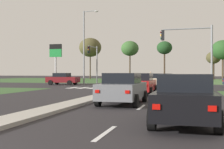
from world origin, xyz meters
The scene contains 33 objects.
ground_plane centered at (0.00, 30.00, 0.00)m, with size 200.00×200.00×0.00m, color #282628.
grass_verge_far_left centered at (-25.50, 54.50, 0.00)m, with size 35.00×35.00×0.01m, color #385B2D.
median_island_near centered at (0.00, 11.00, 0.07)m, with size 1.20×22.00×0.14m, color #ADA89E.
median_island_far centered at (0.00, 55.00, 0.07)m, with size 1.20×36.00×0.14m, color gray.
lane_dash_near centered at (3.50, 3.65, 0.01)m, with size 0.14×2.00×0.01m, color silver.
lane_dash_second centered at (3.50, 9.65, 0.01)m, with size 0.14×2.00×0.01m, color silver.
lane_dash_third centered at (3.50, 15.65, 0.01)m, with size 0.14×2.00×0.01m, color silver.
lane_dash_fourth centered at (3.50, 21.65, 0.01)m, with size 0.14×2.00×0.01m, color silver.
lane_dash_fifth centered at (3.50, 27.65, 0.01)m, with size 0.14×2.00×0.01m, color silver.
edge_line_right centered at (6.85, 12.00, 0.01)m, with size 0.14×24.00×0.01m, color silver.
stop_bar_near centered at (3.80, 23.00, 0.01)m, with size 6.40×0.50×0.01m, color silver.
crosswalk_bar_near centered at (-6.40, 24.80, 0.01)m, with size 0.70×2.80×0.01m, color silver.
crosswalk_bar_second centered at (-5.25, 24.80, 0.01)m, with size 0.70×2.80×0.01m, color silver.
crosswalk_bar_third centered at (-4.10, 24.80, 0.01)m, with size 0.70×2.80×0.01m, color silver.
crosswalk_bar_fourth centered at (-2.95, 24.80, 0.01)m, with size 0.70×2.80×0.01m, color silver.
crosswalk_bar_fifth centered at (-1.80, 24.80, 0.01)m, with size 0.70×2.80×0.01m, color silver.
crosswalk_bar_sixth centered at (-0.65, 24.80, 0.01)m, with size 0.70×2.80×0.01m, color silver.
car_grey_near centered at (2.36, 10.68, 0.82)m, with size 2.05×4.34×1.61m.
car_red_third centered at (2.23, 17.25, 0.81)m, with size 1.94×4.39×1.59m.
car_black_fourth centered at (5.54, 5.68, 0.81)m, with size 1.98×4.37×1.59m.
car_maroon_fifth centered at (-10.64, 31.28, 0.81)m, with size 4.26×2.07×1.58m.
car_beige_sixth centered at (2.89, 28.51, 0.78)m, with size 4.55×2.01×1.53m.
car_white_seventh centered at (-2.25, 41.96, 0.76)m, with size 1.98×4.28×1.49m.
traffic_signal_far_left centered at (-7.60, 35.20, 3.76)m, with size 0.32×3.93×5.52m.
traffic_signal_near_right centered at (5.95, 23.40, 4.06)m, with size 4.70×0.32×5.91m.
street_lamp_second centered at (-7.86, 32.30, 5.49)m, with size 2.25×0.52×9.89m.
pedestrian_at_median centered at (-0.29, 41.50, 1.14)m, with size 0.34×0.34×1.66m.
fuel_price_totem centered at (-12.47, 32.89, 4.10)m, with size 1.80×0.24×5.62m.
treeline_near centered at (-18.29, 63.68, 7.90)m, with size 5.53×5.53×10.26m.
treeline_second centered at (-8.92, 67.23, 7.70)m, with size 4.44×4.44×9.63m.
treeline_third centered at (-0.23, 66.58, 7.58)m, with size 3.71×3.71×9.25m.
treeline_fourth centered at (10.98, 66.16, 5.00)m, with size 3.30×3.30×6.49m.
treeline_fifth centered at (12.76, 63.81, 6.65)m, with size 5.04×5.04×8.83m.
Camera 1 is at (5.68, -3.70, 1.63)m, focal length 45.87 mm.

